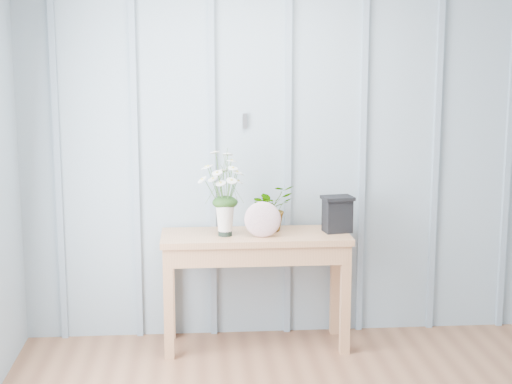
{
  "coord_description": "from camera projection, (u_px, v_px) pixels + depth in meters",
  "views": [
    {
      "loc": [
        -0.87,
        -2.87,
        1.9
      ],
      "look_at": [
        -0.49,
        1.94,
        1.03
      ],
      "focal_mm": 55.0,
      "sensor_mm": 36.0,
      "label": 1
    }
  ],
  "objects": [
    {
      "name": "daisy_vase",
      "position": [
        225.0,
        182.0,
        4.89
      ],
      "size": [
        0.39,
        0.3,
        0.55
      ],
      "color": "black",
      "rests_on": "sideboard"
    },
    {
      "name": "room_shell",
      "position": [
        374.0,
        33.0,
        3.76
      ],
      "size": [
        4.0,
        4.5,
        2.5
      ],
      "color": "#90A3AF",
      "rests_on": "ground"
    },
    {
      "name": "sideboard",
      "position": [
        255.0,
        251.0,
        5.02
      ],
      "size": [
        1.2,
        0.45,
        0.75
      ],
      "color": "#AD774E",
      "rests_on": "ground"
    },
    {
      "name": "carved_box",
      "position": [
        337.0,
        214.0,
        5.03
      ],
      "size": [
        0.21,
        0.18,
        0.23
      ],
      "color": "black",
      "rests_on": "sideboard"
    },
    {
      "name": "spider_plant",
      "position": [
        271.0,
        208.0,
        5.07
      ],
      "size": [
        0.35,
        0.33,
        0.3
      ],
      "primitive_type": "imported",
      "rotation": [
        0.0,
        0.0,
        0.43
      ],
      "color": "#173912",
      "rests_on": "sideboard"
    },
    {
      "name": "felt_disc_vessel",
      "position": [
        263.0,
        220.0,
        4.89
      ],
      "size": [
        0.23,
        0.08,
        0.23
      ],
      "primitive_type": "ellipsoid",
      "rotation": [
        0.0,
        0.0,
        -0.09
      ],
      "color": "#915269",
      "rests_on": "sideboard"
    }
  ]
}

